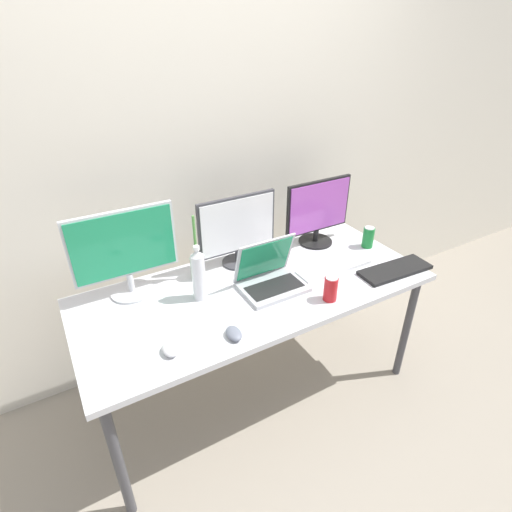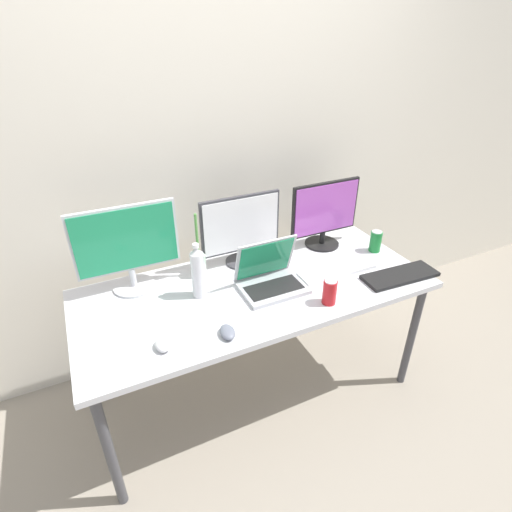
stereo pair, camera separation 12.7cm
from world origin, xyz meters
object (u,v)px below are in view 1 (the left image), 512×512
Objects in this scene: keyboard_aux at (334,267)px; mouse_by_laptop at (170,349)px; water_bottle at (199,275)px; bamboo_vase at (197,266)px; monitor_left at (125,250)px; laptop_silver at (269,276)px; soda_can_by_laptop at (368,237)px; mouse_by_keyboard at (234,333)px; soda_can_near_keyboard at (331,289)px; monitor_center at (238,229)px; monitor_right at (318,211)px; work_desk at (256,296)px; keyboard_main at (395,270)px.

mouse_by_laptop is (-0.99, -0.17, 0.01)m from keyboard_aux.
water_bottle is 0.19m from bamboo_vase.
laptop_silver is at bearing -24.61° from monitor_left.
monitor_left is 0.71m from laptop_silver.
laptop_silver is at bearing -175.11° from soda_can_by_laptop.
monitor_left reaches higher than bamboo_vase.
mouse_by_keyboard is at bearing -95.22° from bamboo_vase.
soda_can_near_keyboard is at bearing -133.28° from keyboard_aux.
mouse_by_keyboard is 1.10m from soda_can_by_laptop.
monitor_center is at bearing 44.86° from mouse_by_laptop.
mouse_by_keyboard is (-0.72, -0.22, 0.01)m from keyboard_aux.
monitor_center is at bearing 143.55° from keyboard_aux.
soda_can_near_keyboard is at bearing -120.57° from monitor_right.
bamboo_vase is at bearing 157.09° from keyboard_aux.
soda_can_by_laptop reaches higher than work_desk.
keyboard_main is 1.43× the size of water_bottle.
monitor_center reaches higher than mouse_by_keyboard.
mouse_by_keyboard is 0.29× the size of bamboo_vase.
bamboo_vase is (0.31, 0.46, 0.05)m from mouse_by_laptop.
monitor_right is 0.99× the size of keyboard_aux.
water_bottle reaches higher than keyboard_main.
monitor_right is at bearing 27.42° from mouse_by_laptop.
keyboard_main is 0.33m from keyboard_aux.
mouse_by_keyboard is at bearing -175.11° from keyboard_main.
water_bottle is at bearing 179.21° from soda_can_by_laptop.
water_bottle is (-1.00, 0.30, 0.12)m from keyboard_main.
keyboard_aux is (1.01, -0.32, -0.23)m from monitor_left.
bamboo_vase is at bearing 156.52° from keyboard_main.
soda_can_by_laptop is at bearing 15.74° from mouse_by_laptop.
keyboard_main is (0.66, -0.22, -0.05)m from laptop_silver.
monitor_left is at bearing 125.09° from mouse_by_keyboard.
monitor_left is 1.11m from monitor_right.
mouse_by_keyboard is at bearing -142.63° from laptop_silver.
keyboard_aux is at bearing -8.79° from water_bottle.
keyboard_aux reaches higher than work_desk.
work_desk is at bearing 133.39° from soda_can_near_keyboard.
mouse_by_laptop is (-0.27, 0.04, 0.00)m from mouse_by_keyboard.
monitor_center reaches higher than laptop_silver.
keyboard_aux is 1.53× the size of water_bottle.
soda_can_by_laptop is (1.34, -0.22, -0.18)m from monitor_left.
keyboard_aux is 0.75m from mouse_by_keyboard.
soda_can_near_keyboard is at bearing 7.49° from mouse_by_keyboard.
soda_can_near_keyboard reaches higher than keyboard_aux.
water_bottle is at bearing -109.05° from bamboo_vase.
monitor_left is 1.37m from soda_can_by_laptop.
work_desk is 5.60× the size of laptop_silver.
mouse_by_laptop is 0.79m from soda_can_near_keyboard.
work_desk is at bearing 164.27° from keyboard_main.
keyboard_aux is 1.23× the size of bamboo_vase.
soda_can_by_laptop is at bearing 4.89° from laptop_silver.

